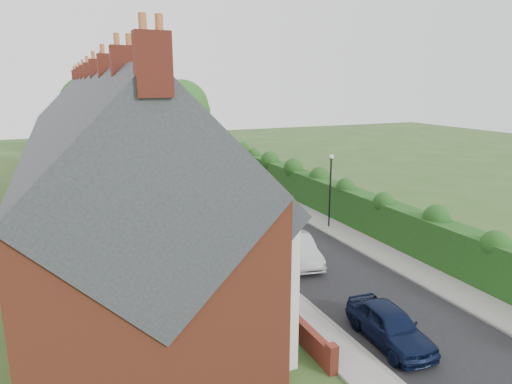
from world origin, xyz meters
TOP-DOWN VIEW (x-y plane):
  - ground at (0.00, 0.00)m, footprint 140.00×140.00m
  - road at (-0.50, 11.00)m, footprint 6.00×58.00m
  - pavement_hedge_side at (3.60, 11.00)m, footprint 2.20×58.00m
  - pavement_house_side at (-4.35, 11.00)m, footprint 1.70×58.00m
  - kerb_hedge_side at (2.55, 11.00)m, footprint 0.18×58.00m
  - kerb_house_side at (-3.55, 11.00)m, footprint 0.18×58.00m
  - hedge at (5.40, 11.00)m, footprint 2.10×58.00m
  - terrace_row at (-10.87, 9.98)m, footprint 9.05×40.50m
  - garden_wall_row at (-5.35, 10.00)m, footprint 0.35×40.35m
  - lamppost at (3.40, 4.00)m, footprint 0.32×0.32m
  - tree_far_left at (-2.65, 40.08)m, footprint 7.14×6.80m
  - tree_far_right at (3.39, 42.08)m, footprint 7.98×7.60m
  - tree_far_back at (-8.59, 43.08)m, footprint 8.40×8.00m
  - car_navy at (-2.23, -9.21)m, footprint 2.05×4.43m
  - car_silver_a at (-1.60, -0.60)m, footprint 2.37×4.88m
  - car_silver_b at (-2.19, 4.10)m, footprint 2.50×4.89m
  - car_white at (-1.60, 10.60)m, footprint 2.56×4.95m
  - car_green at (-2.72, 12.74)m, footprint 2.48×4.83m
  - car_red at (-1.99, 18.20)m, footprint 2.47×4.90m
  - car_beige at (-2.96, 27.40)m, footprint 2.48×5.16m
  - car_grey at (-2.72, 29.40)m, footprint 3.53×5.86m
  - car_black at (-2.63, 35.00)m, footprint 2.38×4.61m
  - horse at (0.38, 14.06)m, footprint 1.00×1.83m
  - horse_cart at (0.38, 15.95)m, footprint 1.43×3.17m

SIDE VIEW (x-z plane):
  - ground at x=0.00m, z-range 0.00..0.00m
  - road at x=-0.50m, z-range 0.00..0.02m
  - pavement_hedge_side at x=3.60m, z-range 0.00..0.12m
  - pavement_house_side at x=-4.35m, z-range 0.00..0.12m
  - kerb_hedge_side at x=2.55m, z-range 0.00..0.13m
  - kerb_house_side at x=-3.55m, z-range 0.00..0.13m
  - garden_wall_row at x=-5.35m, z-range -0.09..1.01m
  - car_silver_b at x=-2.19m, z-range 0.00..1.32m
  - car_white at x=-1.60m, z-range 0.00..1.37m
  - car_beige at x=-2.96m, z-range 0.00..1.42m
  - car_navy at x=-2.23m, z-range 0.00..1.47m
  - horse at x=0.38m, z-range 0.00..1.48m
  - car_black at x=-2.63m, z-range 0.00..1.50m
  - car_silver_a at x=-1.60m, z-range 0.00..1.54m
  - car_red at x=-1.99m, z-range 0.00..1.54m
  - car_green at x=-2.72m, z-range 0.00..1.57m
  - car_grey at x=-2.72m, z-range 0.00..1.59m
  - horse_cart at x=0.38m, z-range 0.16..2.45m
  - hedge at x=5.40m, z-range 0.18..3.03m
  - lamppost at x=3.40m, z-range 0.72..5.88m
  - terrace_row at x=-10.87m, z-range -1.28..10.22m
  - tree_far_left at x=-2.65m, z-range 1.07..10.36m
  - tree_far_right at x=3.39m, z-range 1.16..11.47m
  - tree_far_back at x=-8.59m, z-range 1.21..12.03m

